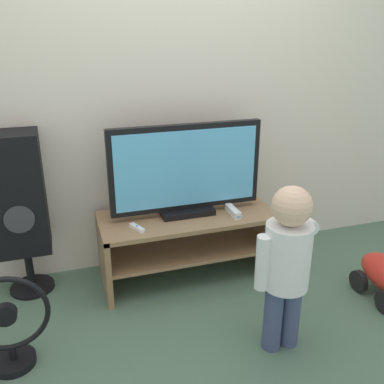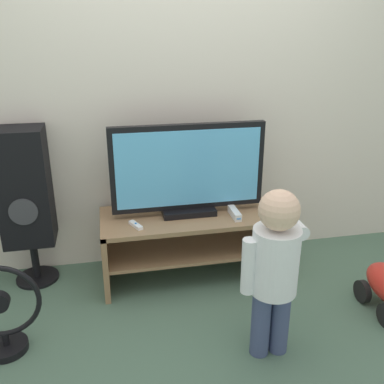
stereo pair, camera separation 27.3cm
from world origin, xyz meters
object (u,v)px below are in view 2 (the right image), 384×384
at_px(game_console, 235,213).
at_px(remote_primary, 136,225).
at_px(speaker_tower, 25,190).
at_px(television, 188,171).
at_px(floor_fan, 1,314).
at_px(child, 275,261).

relative_size(game_console, remote_primary, 1.40).
bearing_deg(game_console, speaker_tower, 169.70).
xyz_separation_m(television, floor_fan, (-1.13, -0.58, -0.53)).
distance_m(child, speaker_tower, 1.65).
distance_m(speaker_tower, floor_fan, 0.83).
distance_m(remote_primary, speaker_tower, 0.76).
distance_m(remote_primary, child, 0.97).
xyz_separation_m(child, speaker_tower, (-1.32, 0.99, 0.11)).
distance_m(remote_primary, floor_fan, 0.91).
bearing_deg(child, television, 107.27).
relative_size(game_console, floor_fan, 0.35).
relative_size(child, speaker_tower, 0.87).
bearing_deg(television, game_console, -22.58).
height_order(child, floor_fan, child).
height_order(television, speaker_tower, television).
relative_size(remote_primary, child, 0.14).
xyz_separation_m(television, remote_primary, (-0.37, -0.14, -0.29)).
relative_size(game_console, speaker_tower, 0.17).
bearing_deg(remote_primary, speaker_tower, 158.75).
relative_size(television, remote_primary, 7.70).
relative_size(television, child, 1.09).
xyz_separation_m(remote_primary, child, (0.64, -0.72, 0.08)).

